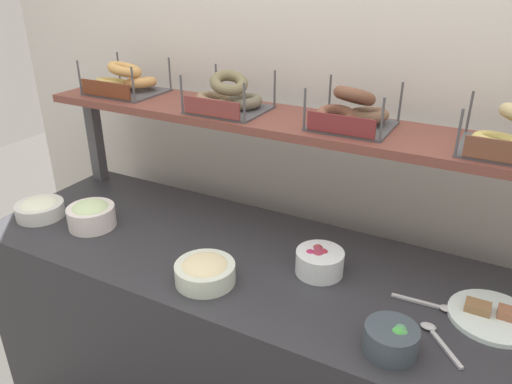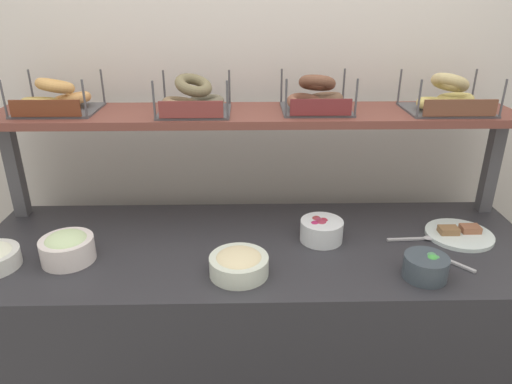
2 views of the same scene
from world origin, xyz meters
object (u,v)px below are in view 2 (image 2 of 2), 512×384
at_px(bagel_basket_poppy, 194,100).
at_px(bagel_basket_plain, 447,99).
at_px(bagel_basket_sesame, 56,99).
at_px(bowl_beet_salad, 321,230).
at_px(serving_plate_white, 459,234).
at_px(bowl_scallion_spread, 67,247).
at_px(serving_spoon_near_plate, 419,238).
at_px(bagel_basket_cinnamon_raisin, 316,98).
at_px(serving_spoon_by_edge, 442,257).
at_px(bowl_potato_salad, 239,263).
at_px(bowl_veggie_mix, 426,266).

relative_size(bagel_basket_poppy, bagel_basket_plain, 0.88).
height_order(bagel_basket_sesame, bagel_basket_plain, bagel_basket_plain).
distance_m(bowl_beet_salad, bagel_basket_poppy, 0.68).
height_order(serving_plate_white, bagel_basket_sesame, bagel_basket_sesame).
relative_size(bowl_scallion_spread, serving_plate_white, 0.73).
relative_size(bowl_scallion_spread, bagel_basket_poppy, 0.66).
bearing_deg(serving_spoon_near_plate, bagel_basket_cinnamon_raisin, 145.36).
relative_size(serving_plate_white, serving_spoon_by_edge, 1.75).
distance_m(bowl_potato_salad, bowl_veggie_mix, 0.60).
relative_size(serving_spoon_near_plate, bagel_basket_cinnamon_raisin, 0.64).
height_order(bowl_beet_salad, bagel_basket_cinnamon_raisin, bagel_basket_cinnamon_raisin).
relative_size(bagel_basket_poppy, bagel_basket_cinnamon_raisin, 0.97).
xyz_separation_m(bowl_scallion_spread, bagel_basket_poppy, (0.42, 0.34, 0.43)).
distance_m(bagel_basket_sesame, bagel_basket_plain, 1.48).
distance_m(serving_spoon_near_plate, bagel_basket_poppy, 0.99).
bearing_deg(serving_spoon_near_plate, bowl_beet_salad, 178.37).
relative_size(serving_spoon_by_edge, bagel_basket_poppy, 0.51).
bearing_deg(bowl_potato_salad, serving_spoon_by_edge, 6.19).
distance_m(serving_spoon_near_plate, bagel_basket_sesame, 1.46).
xyz_separation_m(bagel_basket_sesame, bagel_basket_cinnamon_raisin, (0.98, -0.01, 0.00)).
height_order(bowl_potato_salad, serving_spoon_by_edge, bowl_potato_salad).
relative_size(bowl_scallion_spread, bagel_basket_sesame, 0.61).
height_order(bagel_basket_cinnamon_raisin, bagel_basket_plain, bagel_basket_plain).
height_order(bagel_basket_sesame, bagel_basket_cinnamon_raisin, bagel_basket_cinnamon_raisin).
distance_m(bowl_potato_salad, bagel_basket_plain, 1.01).
distance_m(bowl_potato_salad, bowl_beet_salad, 0.37).
relative_size(bowl_beet_salad, bagel_basket_cinnamon_raisin, 0.56).
bearing_deg(serving_spoon_near_plate, bowl_scallion_spread, -174.88).
bearing_deg(bowl_potato_salad, bowl_scallion_spread, 170.54).
bearing_deg(bowl_veggie_mix, bagel_basket_plain, 68.49).
height_order(bowl_veggie_mix, serving_spoon_by_edge, bowl_veggie_mix).
relative_size(bowl_potato_salad, bowl_beet_salad, 1.23).
relative_size(bowl_veggie_mix, bagel_basket_poppy, 0.52).
relative_size(bowl_potato_salad, bagel_basket_cinnamon_raisin, 0.69).
height_order(serving_spoon_by_edge, bagel_basket_poppy, bagel_basket_poppy).
distance_m(bowl_beet_salad, bagel_basket_cinnamon_raisin, 0.50).
bearing_deg(serving_spoon_near_plate, bagel_basket_poppy, 164.45).
bearing_deg(bagel_basket_plain, serving_spoon_by_edge, -103.74).
xyz_separation_m(bowl_veggie_mix, serving_spoon_by_edge, (0.10, 0.11, -0.03)).
xyz_separation_m(bowl_beet_salad, bagel_basket_sesame, (-0.99, 0.25, 0.43)).
bearing_deg(bowl_veggie_mix, serving_spoon_near_plate, 75.10).
relative_size(bowl_beet_salad, serving_plate_white, 0.64).
relative_size(bowl_beet_salad, bagel_basket_poppy, 0.57).
xyz_separation_m(serving_spoon_by_edge, bagel_basket_poppy, (-0.87, 0.37, 0.47)).
height_order(bowl_beet_salad, bagel_basket_sesame, bagel_basket_sesame).
xyz_separation_m(bowl_scallion_spread, bagel_basket_plain, (1.38, 0.35, 0.43)).
height_order(serving_plate_white, serving_spoon_near_plate, serving_plate_white).
relative_size(bowl_scallion_spread, serving_spoon_near_plate, 0.99).
bearing_deg(bowl_potato_salad, serving_spoon_near_plate, 17.49).
distance_m(bowl_beet_salad, bowl_veggie_mix, 0.39).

